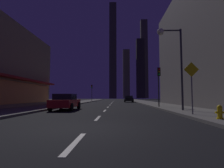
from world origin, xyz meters
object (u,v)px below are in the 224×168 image
car_parked_far (129,99)px  pedestrian_crossing_sign (192,83)px  fire_hydrant_far_left (77,101)px  traffic_light_far_left (92,89)px  street_lamp_right (171,48)px  fire_hydrant_yellow_near (220,112)px  traffic_light_near_right (159,78)px  car_parked_near (66,102)px

car_parked_far → pedestrian_crossing_sign: (2.00, -28.51, 1.28)m
car_parked_far → fire_hydrant_far_left: size_ratio=6.48×
traffic_light_far_left → street_lamp_right: bearing=-70.5°
fire_hydrant_yellow_near → pedestrian_crossing_sign: bearing=97.5°
car_parked_far → traffic_light_near_right: (1.90, -20.56, 2.45)m
car_parked_far → fire_hydrant_far_left: 12.99m
car_parked_near → pedestrian_crossing_sign: pedestrian_crossing_sign is taller
traffic_light_far_left → fire_hydrant_far_left: bearing=-91.6°
car_parked_near → street_lamp_right: (8.98, -1.81, 4.33)m
fire_hydrant_far_left → traffic_light_far_left: 14.55m
traffic_light_near_right → street_lamp_right: (-0.12, -4.75, 1.87)m
fire_hydrant_far_left → traffic_light_far_left: bearing=88.4°
car_parked_near → traffic_light_near_right: traffic_light_near_right is taller
car_parked_near → fire_hydrant_yellow_near: 11.97m
car_parked_near → traffic_light_far_left: 29.10m
fire_hydrant_yellow_near → traffic_light_near_right: bearing=92.2°
car_parked_near → street_lamp_right: bearing=-11.4°
fire_hydrant_yellow_near → pedestrian_crossing_sign: 2.77m
pedestrian_crossing_sign → fire_hydrant_yellow_near: bearing=-82.5°
car_parked_near → car_parked_far: same height
fire_hydrant_yellow_near → street_lamp_right: bearing=95.4°
traffic_light_far_left → street_lamp_right: 32.67m
car_parked_far → street_lamp_right: street_lamp_right is taller
car_parked_near → traffic_light_far_left: (-1.90, 28.94, 2.45)m
car_parked_far → traffic_light_near_right: traffic_light_near_right is taller
fire_hydrant_yellow_near → fire_hydrant_far_left: 24.90m
traffic_light_far_left → fire_hydrant_yellow_near: bearing=-72.5°
pedestrian_crossing_sign → car_parked_near: bearing=151.4°
traffic_light_far_left → street_lamp_right: size_ratio=0.64×
car_parked_near → car_parked_far: (7.20, 23.50, 0.00)m
car_parked_near → car_parked_far: size_ratio=1.00×
car_parked_near → street_lamp_right: 10.13m
fire_hydrant_yellow_near → traffic_light_near_right: size_ratio=0.16×
fire_hydrant_far_left → fire_hydrant_yellow_near: bearing=-61.7°
car_parked_far → traffic_light_far_left: (-9.10, 5.43, 2.45)m
car_parked_near → street_lamp_right: street_lamp_right is taller
fire_hydrant_far_left → pedestrian_crossing_sign: (11.50, -19.66, 1.56)m
pedestrian_crossing_sign → street_lamp_right: bearing=93.9°
car_parked_near → fire_hydrant_yellow_near: size_ratio=6.48×
street_lamp_right → fire_hydrant_far_left: bearing=124.4°
street_lamp_right → car_parked_far: bearing=94.0°
traffic_light_far_left → car_parked_far: bearing=-30.8°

